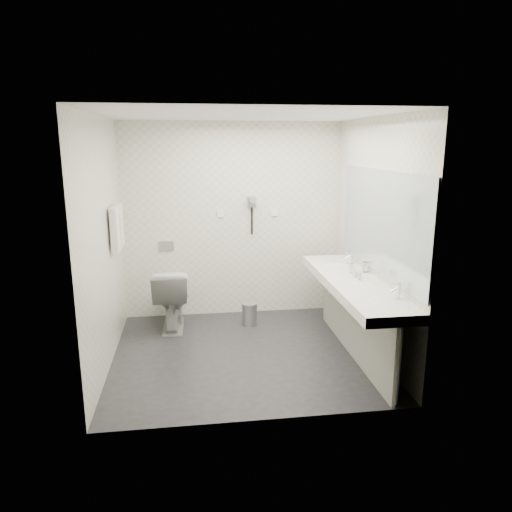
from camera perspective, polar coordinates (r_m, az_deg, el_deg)
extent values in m
plane|color=#232227|center=(5.31, -1.41, -11.53)|extent=(2.80, 2.80, 0.00)
plane|color=white|center=(4.82, -1.59, 16.53)|extent=(2.80, 2.80, 0.00)
plane|color=silver|center=(6.19, -2.85, 4.21)|extent=(2.80, 0.00, 2.80)
plane|color=silver|center=(3.66, 0.79, -2.24)|extent=(2.80, 0.00, 2.80)
plane|color=silver|center=(4.96, -17.79, 1.28)|extent=(0.00, 2.60, 2.60)
plane|color=silver|center=(5.25, 13.88, 2.18)|extent=(0.00, 2.60, 2.60)
cube|color=white|center=(5.08, 11.53, -3.30)|extent=(0.55, 2.20, 0.10)
cube|color=#98978F|center=(5.23, 11.57, -7.75)|extent=(0.03, 2.15, 0.75)
cylinder|color=silver|center=(4.35, 16.55, -12.51)|extent=(0.06, 0.06, 0.75)
cylinder|color=silver|center=(6.17, 8.66, -4.33)|extent=(0.06, 0.06, 0.75)
cube|color=#B2BCC6|center=(5.03, 14.68, 3.97)|extent=(0.02, 2.20, 1.05)
ellipsoid|color=white|center=(4.49, 14.27, -5.21)|extent=(0.40, 0.31, 0.05)
ellipsoid|color=white|center=(5.67, 9.39, -1.10)|extent=(0.40, 0.31, 0.05)
cylinder|color=silver|center=(4.54, 16.62, -3.96)|extent=(0.04, 0.04, 0.15)
cylinder|color=silver|center=(5.70, 11.30, -0.15)|extent=(0.04, 0.04, 0.15)
imported|color=silver|center=(5.15, 11.77, -2.00)|extent=(0.06, 0.06, 0.09)
imported|color=silver|center=(5.05, 12.29, -2.22)|extent=(0.05, 0.05, 0.11)
cylinder|color=silver|center=(5.31, 11.45, -1.41)|extent=(0.07, 0.07, 0.11)
cylinder|color=silver|center=(5.37, 12.95, -1.29)|extent=(0.08, 0.08, 0.11)
imported|color=white|center=(5.95, -10.05, -4.95)|extent=(0.45, 0.77, 0.77)
cube|color=#B2B5BA|center=(6.21, -10.64, 1.21)|extent=(0.18, 0.02, 0.12)
cylinder|color=#B2B5BA|center=(6.03, -0.79, -7.01)|extent=(0.19, 0.19, 0.27)
cylinder|color=#B2B5BA|center=(5.98, -0.79, -5.74)|extent=(0.19, 0.19, 0.02)
cylinder|color=silver|center=(5.44, -16.54, 5.60)|extent=(0.02, 0.62, 0.02)
cube|color=silver|center=(5.33, -16.49, 3.06)|extent=(0.07, 0.24, 0.48)
cube|color=silver|center=(5.61, -16.08, 3.57)|extent=(0.07, 0.24, 0.48)
cube|color=gray|center=(6.15, -0.51, 6.52)|extent=(0.10, 0.04, 0.14)
cylinder|color=gray|center=(6.08, -0.43, 6.72)|extent=(0.08, 0.14, 0.08)
cylinder|color=black|center=(6.17, -0.49, 4.20)|extent=(0.02, 0.02, 0.35)
cube|color=white|center=(6.15, -4.25, 5.07)|extent=(0.09, 0.02, 0.09)
cube|color=white|center=(6.23, 2.22, 5.21)|extent=(0.09, 0.02, 0.09)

